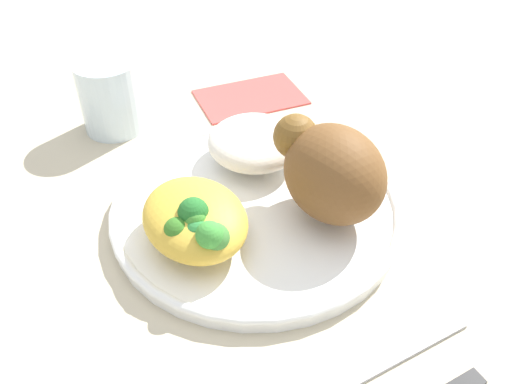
{
  "coord_description": "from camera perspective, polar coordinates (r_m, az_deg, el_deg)",
  "views": [
    {
      "loc": [
        -0.3,
        0.17,
        0.32
      ],
      "look_at": [
        0.0,
        0.0,
        0.03
      ],
      "focal_mm": 37.5,
      "sensor_mm": 36.0,
      "label": 1
    }
  ],
  "objects": [
    {
      "name": "ground_plane",
      "position": [
        0.47,
        -0.0,
        -2.41
      ],
      "size": [
        2.0,
        2.0,
        0.0
      ],
      "primitive_type": "plane",
      "color": "#C0B495"
    },
    {
      "name": "roasted_chicken",
      "position": [
        0.43,
        7.99,
        2.28
      ],
      "size": [
        0.1,
        0.08,
        0.08
      ],
      "color": "brown",
      "rests_on": "plate"
    },
    {
      "name": "plate",
      "position": [
        0.47,
        -0.0,
        -1.65
      ],
      "size": [
        0.25,
        0.25,
        0.02
      ],
      "color": "white",
      "rests_on": "ground_plane"
    },
    {
      "name": "water_glass",
      "position": [
        0.58,
        -15.27,
        9.84
      ],
      "size": [
        0.06,
        0.06,
        0.08
      ],
      "primitive_type": "cylinder",
      "color": "silver",
      "rests_on": "ground_plane"
    },
    {
      "name": "rice_pile",
      "position": [
        0.5,
        -0.18,
        5.33
      ],
      "size": [
        0.09,
        0.09,
        0.03
      ],
      "primitive_type": "ellipsoid",
      "color": "white",
      "rests_on": "plate"
    },
    {
      "name": "napkin",
      "position": [
        0.64,
        -0.6,
        10.17
      ],
      "size": [
        0.09,
        0.13,
        0.0
      ],
      "primitive_type": "cube",
      "rotation": [
        0.0,
        0.0,
        -0.13
      ],
      "color": "#DB4C47",
      "rests_on": "ground_plane"
    },
    {
      "name": "fork",
      "position": [
        0.38,
        12.52,
        -17.95
      ],
      "size": [
        0.02,
        0.14,
        0.01
      ],
      "color": "#B2B2B7",
      "rests_on": "ground_plane"
    },
    {
      "name": "mac_cheese_with_broccoli",
      "position": [
        0.42,
        -6.52,
        -2.97
      ],
      "size": [
        0.1,
        0.08,
        0.05
      ],
      "color": "gold",
      "rests_on": "plate"
    }
  ]
}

